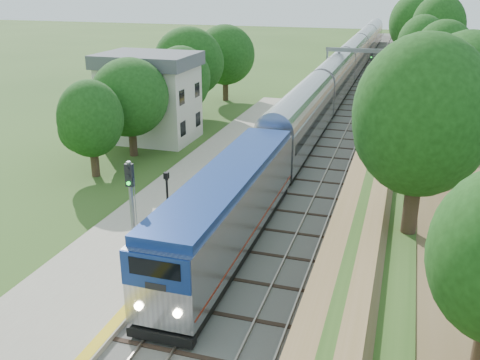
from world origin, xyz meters
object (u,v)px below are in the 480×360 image
(signal_gantry, at_px, (359,60))
(signal_platform, at_px, (132,211))
(station_building, at_px, (150,96))
(train, at_px, (344,71))
(lamppost_far, at_px, (168,210))
(signal_farside, at_px, (367,134))

(signal_gantry, distance_m, signal_platform, 49.41)
(station_building, distance_m, signal_gantry, 29.94)
(train, relative_size, signal_platform, 19.42)
(signal_platform, bearing_deg, signal_gantry, 83.76)
(lamppost_far, distance_m, signal_farside, 16.42)
(signal_gantry, height_order, signal_platform, signal_platform)
(station_building, height_order, signal_gantry, station_building)
(signal_gantry, distance_m, train, 7.51)
(train, bearing_deg, station_building, -113.89)
(train, xyz_separation_m, lamppost_far, (-3.44, -50.84, -0.12))
(signal_gantry, bearing_deg, signal_farside, -83.15)
(signal_gantry, xyz_separation_m, signal_platform, (-5.37, -49.12, -0.61))
(station_building, distance_m, train, 34.62)
(lamppost_far, bearing_deg, station_building, 118.75)
(lamppost_far, bearing_deg, signal_gantry, 82.38)
(signal_gantry, bearing_deg, signal_platform, -96.24)
(lamppost_far, height_order, signal_farside, signal_farside)
(station_building, distance_m, signal_platform, 26.56)
(station_building, bearing_deg, signal_platform, -65.30)
(signal_platform, bearing_deg, signal_farside, 63.29)
(signal_farside, bearing_deg, signal_gantry, 96.85)
(signal_gantry, distance_m, lamppost_far, 44.70)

